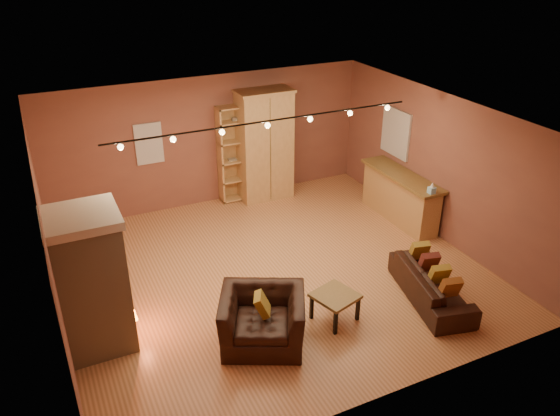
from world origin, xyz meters
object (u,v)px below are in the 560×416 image
fireplace (92,281)px  loveseat (432,279)px  bookcase (237,152)px  coffee_table (335,298)px  armoire (265,145)px  armchair (262,312)px  bar_counter (400,197)px

fireplace → loveseat: size_ratio=1.09×
bookcase → coffee_table: bookcase is taller
loveseat → armoire: bearing=23.8°
fireplace → loveseat: fireplace is taller
armchair → coffee_table: 1.22m
loveseat → fireplace: bearing=90.2°
bookcase → armoire: (0.57, -0.20, 0.14)m
loveseat → bookcase: bearing=29.7°
bookcase → bar_counter: 3.62m
armoire → coffee_table: 4.69m
bookcase → armchair: bearing=-107.4°
armchair → coffee_table: size_ratio=1.90×
bookcase → loveseat: (1.42, -4.95, -0.72)m
loveseat → armchair: size_ratio=1.36×
coffee_table → armchair: bearing=179.6°
bookcase → coffee_table: (-0.28, -4.73, -0.70)m
armoire → bar_counter: bearing=-47.3°
bar_counter → coffee_table: size_ratio=2.83×
loveseat → coffee_table: loveseat is taller
bar_counter → armchair: (-4.11, -2.30, 0.01)m
bar_counter → coffee_table: (-2.90, -2.31, -0.13)m
bookcase → bar_counter: size_ratio=1.01×
armoire → loveseat: armoire is taller
fireplace → coffee_table: size_ratio=2.82×
bookcase → loveseat: size_ratio=1.11×
loveseat → coffee_table: 1.70m
bar_counter → coffee_table: bearing=-141.5°
fireplace → bookcase: (3.61, 3.74, 0.03)m
armoire → armchair: bearing=-114.4°
bar_counter → armoire: bearing=132.7°
loveseat → coffee_table: bearing=96.5°
fireplace → bar_counter: size_ratio=1.00×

